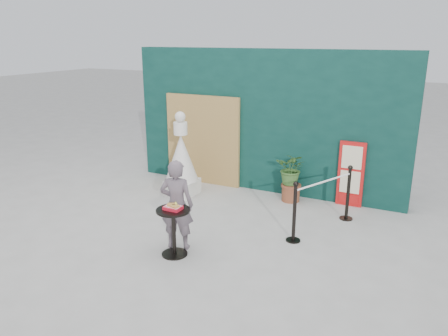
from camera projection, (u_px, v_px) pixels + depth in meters
The scene contains 10 objects.
ground at pixel (191, 247), 6.98m from camera, with size 60.00×60.00×0.00m, color #ADAAA5.
back_wall at pixel (265, 122), 9.25m from camera, with size 6.00×0.30×3.00m, color #092C28.
bamboo_fence at pixel (203, 140), 9.81m from camera, with size 1.80×0.08×2.00m, color tan.
woman at pixel (177, 205), 6.78m from camera, with size 0.53×0.35×1.45m, color #65565D.
menu_board at pixel (351, 174), 8.52m from camera, with size 0.50×0.07×1.30m.
statue at pixel (181, 161), 9.12m from camera, with size 0.69×0.69×1.78m.
cafe_table at pixel (174, 225), 6.61m from camera, with size 0.52×0.52×0.75m.
food_basket at pixel (173, 207), 6.53m from camera, with size 0.26×0.19×0.11m.
planter at pixel (292, 173), 8.78m from camera, with size 0.60×0.52×1.02m.
stanchion_barrier at pixel (323, 203), 7.49m from camera, with size 0.84×1.54×1.03m.
Camera 1 is at (3.28, -5.42, 3.24)m, focal length 35.00 mm.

